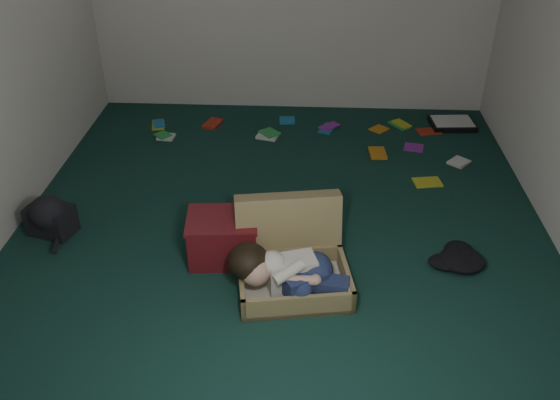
{
  "coord_description": "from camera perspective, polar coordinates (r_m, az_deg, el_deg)",
  "views": [
    {
      "loc": [
        0.18,
        -3.65,
        2.61
      ],
      "look_at": [
        0.0,
        -0.15,
        0.35
      ],
      "focal_mm": 38.0,
      "sensor_mm": 36.0,
      "label": 1
    }
  ],
  "objects": [
    {
      "name": "person",
      "position": [
        3.77,
        0.71,
        -6.88
      ],
      "size": [
        0.79,
        0.38,
        0.33
      ],
      "rotation": [
        0.0,
        0.0,
        0.16
      ],
      "color": "silver",
      "rests_on": "suitcase"
    },
    {
      "name": "maroon_bin",
      "position": [
        4.13,
        -5.5,
        -3.63
      ],
      "size": [
        0.51,
        0.42,
        0.33
      ],
      "rotation": [
        0.0,
        0.0,
        0.08
      ],
      "color": "#5D1218",
      "rests_on": "floor"
    },
    {
      "name": "suitcase",
      "position": [
        3.94,
        1.12,
        -5.65
      ],
      "size": [
        0.82,
        0.8,
        0.53
      ],
      "rotation": [
        0.0,
        0.0,
        0.16
      ],
      "color": "#928050",
      "rests_on": "floor"
    },
    {
      "name": "floor",
      "position": [
        4.49,
        0.1,
        -2.71
      ],
      "size": [
        4.5,
        4.5,
        0.0
      ],
      "primitive_type": "plane",
      "color": "#113129",
      "rests_on": "ground"
    },
    {
      "name": "wall_front",
      "position": [
        1.93,
        -3.29,
        -10.22
      ],
      "size": [
        4.5,
        0.0,
        4.5
      ],
      "primitive_type": "plane",
      "rotation": [
        -1.57,
        0.0,
        0.0
      ],
      "color": "silver",
      "rests_on": "ground"
    },
    {
      "name": "backpack",
      "position": [
        4.7,
        -21.19,
        -1.69
      ],
      "size": [
        0.48,
        0.42,
        0.24
      ],
      "primitive_type": null,
      "rotation": [
        0.0,
        0.0,
        -0.29
      ],
      "color": "black",
      "rests_on": "floor"
    },
    {
      "name": "clothing_pile",
      "position": [
        4.28,
        16.83,
        -5.24
      ],
      "size": [
        0.53,
        0.47,
        0.14
      ],
      "primitive_type": null,
      "rotation": [
        0.0,
        0.0,
        -0.3
      ],
      "color": "black",
      "rests_on": "floor"
    },
    {
      "name": "book_scatter",
      "position": [
        5.78,
        4.69,
        6.0
      ],
      "size": [
        3.05,
        1.37,
        0.02
      ],
      "color": "gold",
      "rests_on": "floor"
    },
    {
      "name": "paper_tray",
      "position": [
        6.25,
        16.24,
        7.09
      ],
      "size": [
        0.45,
        0.36,
        0.06
      ],
      "rotation": [
        0.0,
        0.0,
        0.08
      ],
      "color": "black",
      "rests_on": "floor"
    }
  ]
}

